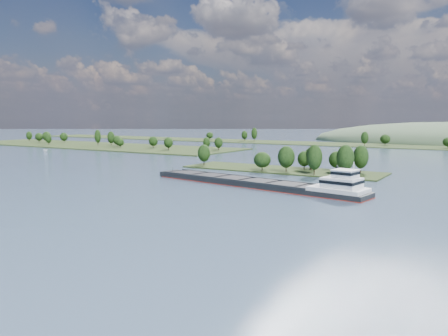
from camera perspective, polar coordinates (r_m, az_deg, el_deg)
The scene contains 6 objects.
ground at distance 167.33m, azimuth -1.21°, elevation -2.42°, with size 1800.00×1800.00×0.00m, color #3C5368.
tree_island at distance 214.78m, azimuth 9.08°, elevation 0.66°, with size 100.00×30.00×15.13m.
left_bank at distance 424.52m, azimuth -16.91°, elevation 2.90°, with size 300.00×80.00×16.10m.
back_shoreline at distance 426.85m, azimuth 20.85°, elevation 2.74°, with size 900.00×60.00×16.15m.
cargo_barge at distance 165.35m, azimuth 5.37°, elevation -1.99°, with size 94.79×25.37×12.74m.
motorboat at distance 362.87m, azimuth -22.27°, elevation 2.13°, with size 1.93×5.14×1.98m, color white.
Camera 1 is at (90.56, -18.23, 26.29)m, focal length 35.00 mm.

